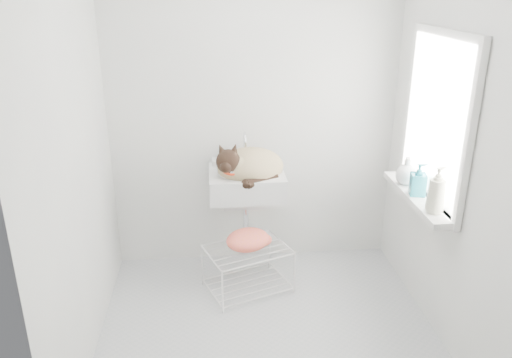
{
  "coord_description": "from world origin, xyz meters",
  "views": [
    {
      "loc": [
        -0.34,
        -2.76,
        2.15
      ],
      "look_at": [
        -0.03,
        0.5,
        0.88
      ],
      "focal_mm": 35.66,
      "sensor_mm": 36.0,
      "label": 1
    }
  ],
  "objects": [
    {
      "name": "cat",
      "position": [
        -0.07,
        0.72,
        0.89
      ],
      "size": [
        0.55,
        0.49,
        0.32
      ],
      "rotation": [
        0.0,
        0.0,
        0.2
      ],
      "color": "tan",
      "rests_on": "sink"
    },
    {
      "name": "left_wall",
      "position": [
        -1.1,
        0.0,
        1.25
      ],
      "size": [
        0.02,
        2.0,
        2.5
      ],
      "primitive_type": "cube",
      "color": "white",
      "rests_on": "ground"
    },
    {
      "name": "floor",
      "position": [
        0.0,
        0.0,
        0.0
      ],
      "size": [
        2.2,
        2.0,
        0.02
      ],
      "primitive_type": "cube",
      "color": "#ADB2B5",
      "rests_on": "ground"
    },
    {
      "name": "faucet",
      "position": [
        -0.08,
        0.92,
        0.99
      ],
      "size": [
        0.2,
        0.14,
        0.2
      ],
      "primitive_type": null,
      "color": "silver",
      "rests_on": "sink"
    },
    {
      "name": "bottle_c",
      "position": [
        1.0,
        0.39,
        0.85
      ],
      "size": [
        0.21,
        0.21,
        0.19
      ],
      "primitive_type": "imported",
      "rotation": [
        0.0,
        0.0,
        5.74
      ],
      "color": "white",
      "rests_on": "windowsill"
    },
    {
      "name": "bottle_a",
      "position": [
        1.0,
        -0.07,
        0.85
      ],
      "size": [
        0.12,
        0.12,
        0.25
      ],
      "primitive_type": "imported",
      "rotation": [
        0.0,
        0.0,
        1.83
      ],
      "color": "#EAEACC",
      "rests_on": "windowsill"
    },
    {
      "name": "towel",
      "position": [
        -0.09,
        0.5,
        0.37
      ],
      "size": [
        0.39,
        0.34,
        0.13
      ],
      "primitive_type": "ellipsoid",
      "rotation": [
        0.0,
        0.0,
        0.39
      ],
      "color": "#FF9E01",
      "rests_on": "wire_rack"
    },
    {
      "name": "window_frame",
      "position": [
        1.07,
        0.2,
        1.35
      ],
      "size": [
        0.04,
        0.9,
        1.1
      ],
      "primitive_type": "cube",
      "color": "white",
      "rests_on": "right_wall"
    },
    {
      "name": "window_glass",
      "position": [
        1.09,
        0.2,
        1.35
      ],
      "size": [
        0.01,
        0.8,
        1.0
      ],
      "primitive_type": "cube",
      "color": "white",
      "rests_on": "right_wall"
    },
    {
      "name": "wire_rack",
      "position": [
        -0.09,
        0.49,
        0.15
      ],
      "size": [
        0.67,
        0.57,
        0.34
      ],
      "primitive_type": "cube",
      "rotation": [
        0.0,
        0.0,
        0.36
      ],
      "color": "silver",
      "rests_on": "floor"
    },
    {
      "name": "bottle_b",
      "position": [
        1.0,
        0.19,
        0.85
      ],
      "size": [
        0.12,
        0.12,
        0.22
      ],
      "primitive_type": "imported",
      "rotation": [
        0.0,
        0.0,
        1.35
      ],
      "color": "#17697A",
      "rests_on": "windowsill"
    },
    {
      "name": "back_wall",
      "position": [
        0.0,
        1.0,
        1.25
      ],
      "size": [
        2.2,
        0.02,
        2.5
      ],
      "primitive_type": "cube",
      "color": "white",
      "rests_on": "ground"
    },
    {
      "name": "right_wall",
      "position": [
        1.1,
        0.0,
        1.25
      ],
      "size": [
        0.02,
        2.0,
        2.5
      ],
      "primitive_type": "cube",
      "color": "white",
      "rests_on": "ground"
    },
    {
      "name": "sink",
      "position": [
        -0.08,
        0.74,
        0.85
      ],
      "size": [
        0.55,
        0.48,
        0.22
      ],
      "primitive_type": "cube",
      "color": "silver",
      "rests_on": "back_wall"
    },
    {
      "name": "windowsill",
      "position": [
        1.01,
        0.2,
        0.83
      ],
      "size": [
        0.16,
        0.88,
        0.04
      ],
      "primitive_type": "cube",
      "color": "white",
      "rests_on": "right_wall"
    }
  ]
}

